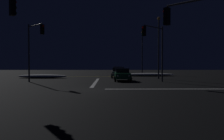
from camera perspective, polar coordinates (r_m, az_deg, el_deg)
ground at (r=19.24m, az=-5.37°, el=-4.91°), size 120.00×120.00×0.10m
stop_line_north at (r=26.59m, az=-4.07°, el=-3.00°), size 0.35×12.61×0.01m
centre_line_ns at (r=38.15m, az=-3.06°, el=-1.62°), size 22.00×0.15×0.01m
crosswalk_bar_east at (r=20.08m, az=16.58°, el=-4.54°), size 12.61×0.40×0.01m
snow_bank_left_curb at (r=34.99m, az=-16.92°, el=-1.51°), size 7.10×1.50×0.57m
snow_bank_right_curb at (r=39.35m, az=9.02°, el=-1.14°), size 8.98×1.50×0.56m
sedan_green at (r=28.41m, az=2.56°, el=-1.10°), size 2.02×4.33×1.57m
sedan_gray at (r=34.80m, az=1.45°, el=-0.61°), size 2.02×4.33×1.57m
sedan_black at (r=40.62m, az=1.83°, el=-0.30°), size 2.02×4.33×1.57m
sedan_red at (r=46.58m, az=1.45°, el=-0.07°), size 2.02×4.33×1.57m
traffic_signal_ne at (r=26.41m, az=10.67°, el=6.60°), size 2.88×2.88×6.51m
traffic_signal_nw at (r=27.40m, az=-18.81°, el=6.56°), size 2.53×2.53×6.71m
traffic_signal_se at (r=13.58m, az=21.45°, el=9.79°), size 3.05×3.05×5.92m
streetlamp_right_near at (r=32.94m, az=11.54°, el=6.56°), size 0.44×0.44×8.65m
streetlamp_right_far at (r=48.66m, az=7.53°, el=5.10°), size 0.44×0.44×8.91m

